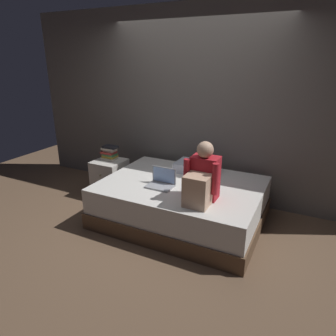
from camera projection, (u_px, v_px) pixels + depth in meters
The scene contains 8 objects.
ground_plane at pixel (157, 227), 3.79m from camera, with size 8.00×8.00×0.00m, color brown.
wall_back at pixel (195, 106), 4.33m from camera, with size 5.60×0.10×2.70m, color #605B56.
bed at pixel (181, 202), 3.87m from camera, with size 2.00×1.50×0.52m.
nightstand at pixel (110, 178), 4.60m from camera, with size 0.44×0.46×0.55m.
person_sitting at pixel (202, 179), 3.23m from camera, with size 0.39×0.44×0.66m.
laptop at pixel (162, 182), 3.67m from camera, with size 0.32×0.23×0.22m.
pillow at pixel (196, 167), 4.12m from camera, with size 0.56×0.36×0.13m, color silver.
book_stack at pixel (110, 153), 4.53m from camera, with size 0.24×0.18×0.21m.
Camera 1 is at (1.60, -2.89, 1.99)m, focal length 32.19 mm.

